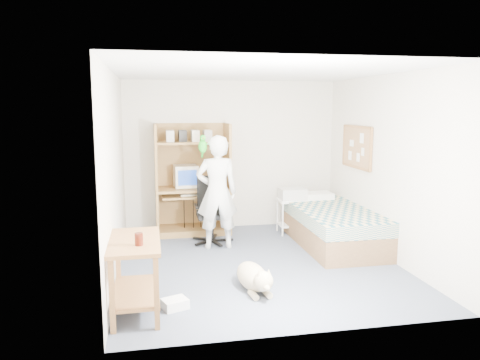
{
  "coord_description": "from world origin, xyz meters",
  "views": [
    {
      "loc": [
        -1.37,
        -5.84,
        2.06
      ],
      "look_at": [
        -0.14,
        0.52,
        1.05
      ],
      "focal_mm": 35.0,
      "sensor_mm": 36.0,
      "label": 1
    }
  ],
  "objects_px": {
    "office_chair": "(211,219)",
    "person": "(217,192)",
    "computer_hutch": "(192,184)",
    "side_desk": "(135,265)",
    "dog": "(254,277)",
    "printer_cart": "(292,211)",
    "bed": "(333,226)"
  },
  "relations": [
    {
      "from": "computer_hutch",
      "to": "office_chair",
      "type": "distance_m",
      "value": 0.81
    },
    {
      "from": "office_chair",
      "to": "printer_cart",
      "type": "distance_m",
      "value": 1.4
    },
    {
      "from": "office_chair",
      "to": "computer_hutch",
      "type": "bearing_deg",
      "value": 110.36
    },
    {
      "from": "computer_hutch",
      "to": "bed",
      "type": "distance_m",
      "value": 2.35
    },
    {
      "from": "side_desk",
      "to": "printer_cart",
      "type": "height_order",
      "value": "side_desk"
    },
    {
      "from": "computer_hutch",
      "to": "person",
      "type": "distance_m",
      "value": 0.97
    },
    {
      "from": "bed",
      "to": "dog",
      "type": "distance_m",
      "value": 2.17
    },
    {
      "from": "bed",
      "to": "printer_cart",
      "type": "distance_m",
      "value": 0.87
    },
    {
      "from": "office_chair",
      "to": "printer_cart",
      "type": "xyz_separation_m",
      "value": [
        1.38,
        0.27,
        0.02
      ]
    },
    {
      "from": "computer_hutch",
      "to": "side_desk",
      "type": "relative_size",
      "value": 1.8
    },
    {
      "from": "bed",
      "to": "person",
      "type": "height_order",
      "value": "person"
    },
    {
      "from": "computer_hutch",
      "to": "dog",
      "type": "relative_size",
      "value": 1.89
    },
    {
      "from": "bed",
      "to": "side_desk",
      "type": "distance_m",
      "value": 3.39
    },
    {
      "from": "dog",
      "to": "side_desk",
      "type": "bearing_deg",
      "value": -173.74
    },
    {
      "from": "side_desk",
      "to": "printer_cart",
      "type": "xyz_separation_m",
      "value": [
        2.45,
        2.58,
        -0.12
      ]
    },
    {
      "from": "computer_hutch",
      "to": "printer_cart",
      "type": "height_order",
      "value": "computer_hutch"
    },
    {
      "from": "side_desk",
      "to": "printer_cart",
      "type": "relative_size",
      "value": 1.76
    },
    {
      "from": "computer_hutch",
      "to": "dog",
      "type": "height_order",
      "value": "computer_hutch"
    },
    {
      "from": "person",
      "to": "printer_cart",
      "type": "xyz_separation_m",
      "value": [
        1.33,
        0.57,
        -0.46
      ]
    },
    {
      "from": "bed",
      "to": "dog",
      "type": "xyz_separation_m",
      "value": [
        -1.56,
        -1.51,
        -0.13
      ]
    },
    {
      "from": "side_desk",
      "to": "printer_cart",
      "type": "distance_m",
      "value": 3.56
    },
    {
      "from": "side_desk",
      "to": "dog",
      "type": "bearing_deg",
      "value": 13.38
    },
    {
      "from": "office_chair",
      "to": "person",
      "type": "relative_size",
      "value": 0.6
    },
    {
      "from": "dog",
      "to": "printer_cart",
      "type": "height_order",
      "value": "printer_cart"
    },
    {
      "from": "side_desk",
      "to": "dog",
      "type": "height_order",
      "value": "side_desk"
    },
    {
      "from": "person",
      "to": "dog",
      "type": "bearing_deg",
      "value": 96.29
    },
    {
      "from": "computer_hutch",
      "to": "office_chair",
      "type": "bearing_deg",
      "value": -70.2
    },
    {
      "from": "computer_hutch",
      "to": "side_desk",
      "type": "xyz_separation_m",
      "value": [
        -0.85,
        -2.94,
        -0.33
      ]
    },
    {
      "from": "computer_hutch",
      "to": "bed",
      "type": "relative_size",
      "value": 0.89
    },
    {
      "from": "office_chair",
      "to": "dog",
      "type": "height_order",
      "value": "office_chair"
    },
    {
      "from": "printer_cart",
      "to": "bed",
      "type": "bearing_deg",
      "value": -62.89
    },
    {
      "from": "office_chair",
      "to": "dog",
      "type": "bearing_deg",
      "value": -83.17
    }
  ]
}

